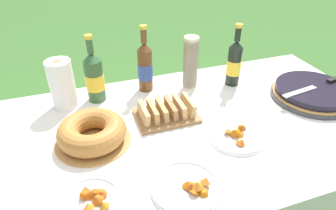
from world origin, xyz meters
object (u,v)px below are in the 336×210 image
at_px(berry_tart, 312,93).
at_px(snack_plate_left, 91,201).
at_px(cider_bottle_green, 94,77).
at_px(snack_plate_right, 236,136).
at_px(cider_bottle_amber, 145,67).
at_px(snack_plate_near, 187,187).
at_px(juice_bottle_red, 234,63).
at_px(serving_knife, 319,85).
at_px(cup_stack, 190,63).
at_px(paper_towel_roll, 62,84).
at_px(bread_board, 166,112).
at_px(bundt_cake, 92,132).

relative_size(berry_tart, snack_plate_left, 1.92).
xyz_separation_m(cider_bottle_green, snack_plate_right, (0.47, -0.47, -0.11)).
height_order(cider_bottle_amber, snack_plate_near, cider_bottle_amber).
bearing_deg(snack_plate_right, berry_tart, 17.03).
bearing_deg(snack_plate_left, berry_tart, 14.78).
height_order(berry_tart, juice_bottle_red, juice_bottle_red).
bearing_deg(cider_bottle_amber, berry_tart, -24.98).
bearing_deg(serving_knife, juice_bottle_red, -45.37).
bearing_deg(cup_stack, cider_bottle_amber, 165.85).
distance_m(serving_knife, snack_plate_right, 0.55).
relative_size(cider_bottle_green, snack_plate_left, 1.62).
distance_m(cider_bottle_amber, snack_plate_left, 0.72).
bearing_deg(snack_plate_left, cider_bottle_amber, 60.72).
xyz_separation_m(serving_knife, paper_towel_roll, (-1.14, 0.31, 0.05)).
height_order(serving_knife, snack_plate_left, serving_knife).
bearing_deg(bread_board, cider_bottle_amber, 93.67).
distance_m(cup_stack, paper_towel_roll, 0.60).
height_order(cup_stack, cider_bottle_amber, cider_bottle_amber).
xyz_separation_m(cider_bottle_green, bread_board, (0.26, -0.25, -0.09)).
height_order(berry_tart, snack_plate_right, same).
xyz_separation_m(bundt_cake, paper_towel_roll, (-0.08, 0.30, 0.07)).
height_order(bundt_cake, snack_plate_near, bundt_cake).
xyz_separation_m(snack_plate_near, bread_board, (0.07, 0.40, 0.02)).
bearing_deg(paper_towel_roll, snack_plate_left, -86.29).
distance_m(bundt_cake, snack_plate_left, 0.30).
bearing_deg(snack_plate_near, snack_plate_left, 171.39).
height_order(serving_knife, bundt_cake, bundt_cake).
relative_size(juice_bottle_red, bread_board, 1.20).
distance_m(serving_knife, juice_bottle_red, 0.41).
height_order(cider_bottle_green, cider_bottle_amber, cider_bottle_amber).
height_order(snack_plate_right, bread_board, bread_board).
distance_m(juice_bottle_red, snack_plate_near, 0.76).
height_order(berry_tart, paper_towel_roll, paper_towel_roll).
bearing_deg(cider_bottle_amber, snack_plate_left, -119.28).
relative_size(cider_bottle_amber, bread_board, 1.25).
relative_size(snack_plate_near, snack_plate_right, 1.05).
bearing_deg(cider_bottle_amber, paper_towel_roll, -176.42).
bearing_deg(cider_bottle_green, berry_tart, -18.38).
bearing_deg(berry_tart, juice_bottle_red, 139.52).
distance_m(cup_stack, snack_plate_near, 0.68).
xyz_separation_m(cider_bottle_amber, juice_bottle_red, (0.43, -0.09, -0.01)).
bearing_deg(bread_board, snack_plate_right, -46.40).
bearing_deg(snack_plate_near, serving_knife, 22.50).
distance_m(berry_tart, snack_plate_right, 0.52).
bearing_deg(bundt_cake, paper_towel_roll, 105.71).
bearing_deg(cider_bottle_amber, bread_board, -86.33).
xyz_separation_m(serving_knife, snack_plate_near, (-0.80, -0.33, -0.05)).
xyz_separation_m(cider_bottle_green, paper_towel_roll, (-0.14, -0.01, -0.01)).
bearing_deg(cup_stack, cider_bottle_green, 175.27).
bearing_deg(snack_plate_left, snack_plate_near, -8.61).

